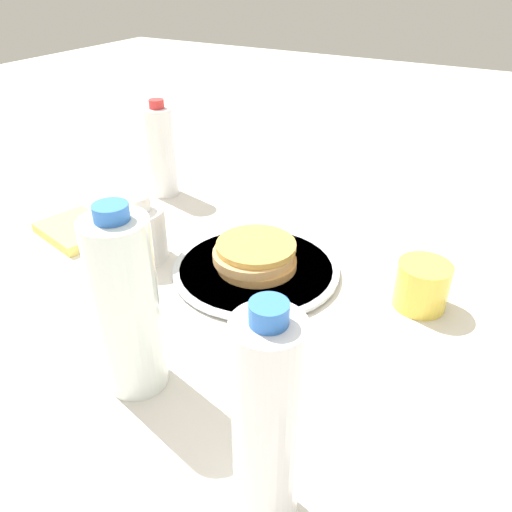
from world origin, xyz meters
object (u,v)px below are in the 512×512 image
Objects in this scene: juice_glass at (422,285)px; water_bottle_near at (127,306)px; pancake_stack at (255,255)px; cream_jug at (139,232)px; plate at (256,269)px; water_bottle_far at (161,152)px; water_bottle_mid at (267,429)px.

juice_glass is 0.44m from water_bottle_near.
cream_jug is at bearing -163.70° from pancake_stack.
plate is at bearing -170.68° from juice_glass.
plate is 1.35× the size of water_bottle_far.
juice_glass reaches higher than pancake_stack.
water_bottle_far is at bearing 166.96° from juice_glass.
pancake_stack is at bearing 16.30° from cream_jug.
cream_jug is (-0.20, -0.06, 0.05)m from plate.
water_bottle_far is at bearing 135.27° from water_bottle_mid.
pancake_stack is 0.21m from cream_jug.
pancake_stack is (-0.00, 0.00, 0.03)m from plate.
water_bottle_near is at bearing -91.69° from plate.
cream_jug is 0.58× the size of water_bottle_far.
pancake_stack is at bearing 120.81° from water_bottle_mid.
plate is 0.27m from juice_glass.
water_bottle_near is 0.58m from water_bottle_far.
water_bottle_far reaches higher than pancake_stack.
water_bottle_near is at bearing -129.23° from juice_glass.
juice_glass is 0.63m from water_bottle_far.
plate is at bearing 120.60° from water_bottle_mid.
water_bottle_near is (-0.28, -0.34, 0.08)m from juice_glass.
water_bottle_mid is at bearing -59.40° from plate.
water_bottle_near reaches higher than cream_jug.
pancake_stack reaches higher than plate.
pancake_stack is 0.27m from juice_glass.
cream_jug is 0.53m from water_bottle_mid.
pancake_stack is at bearing -28.40° from water_bottle_far.
juice_glass is 0.33× the size of water_bottle_near.
pancake_stack is at bearing 88.84° from water_bottle_near.
water_bottle_far is at bearing 151.60° from pancake_stack.
cream_jug reaches higher than juice_glass.
water_bottle_near reaches higher than plate.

